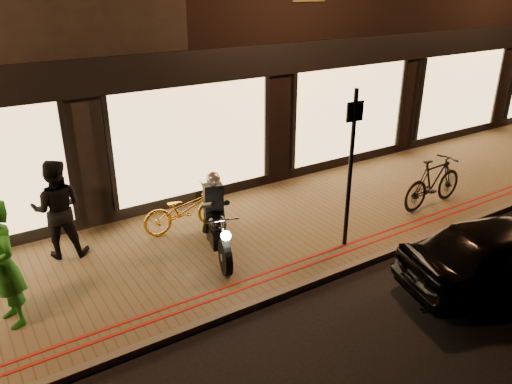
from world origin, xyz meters
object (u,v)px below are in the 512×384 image
sign_post (351,162)px  motorcycle (216,224)px  bicycle_gold (184,209)px  person_green (3,265)px  parked_car (509,255)px

sign_post → motorcycle: bearing=156.3°
motorcycle → sign_post: bearing=-7.8°
sign_post → bicycle_gold: bearing=136.6°
bicycle_gold → motorcycle: bearing=-172.3°
bicycle_gold → person_green: size_ratio=0.88×
sign_post → bicycle_gold: (-2.32, 2.20, -1.23)m
parked_car → bicycle_gold: bearing=53.8°
sign_post → parked_car: bearing=-60.0°
bicycle_gold → parked_car: 5.93m
motorcycle → person_green: bearing=-162.1°
sign_post → person_green: (-5.73, 0.87, -0.71)m
bicycle_gold → person_green: person_green is taller
sign_post → bicycle_gold: sign_post is taller
person_green → parked_car: bearing=50.6°
motorcycle → sign_post: 2.68m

